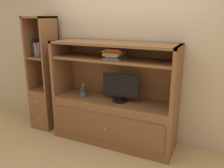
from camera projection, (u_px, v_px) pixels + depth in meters
name	position (u px, v px, depth m)	size (l,w,h in m)	color
ground_plane	(102.00, 153.00, 3.30)	(8.00, 8.00, 0.00)	tan
painted_rear_wall	(123.00, 47.00, 3.55)	(6.00, 0.10, 2.80)	tan
media_console	(114.00, 111.00, 3.51)	(1.82, 0.58, 1.51)	brown
tv_monitor	(120.00, 87.00, 3.33)	(0.54, 0.23, 0.40)	black
potted_plant	(83.00, 94.00, 3.56)	(0.10, 0.13, 0.24)	#384C56
magazine_stack	(115.00, 53.00, 3.25)	(0.30, 0.34, 0.14)	teal
bookshelf_tall	(46.00, 91.00, 3.99)	(0.38, 0.45, 1.85)	brown
upright_book_row	(39.00, 49.00, 3.81)	(0.16, 0.17, 0.27)	black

